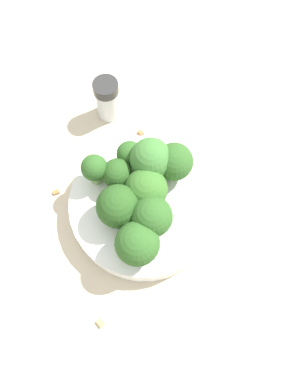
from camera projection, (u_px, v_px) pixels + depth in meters
The scene contains 15 objects.
ground_plane at pixel (144, 210), 0.53m from camera, with size 3.00×3.00×0.00m, color beige.
bowl at pixel (144, 206), 0.51m from camera, with size 0.20×0.20×0.03m, color white.
broccoli_floret_0 at pixel (146, 190), 0.47m from camera, with size 0.06×0.06×0.06m.
broccoli_floret_1 at pixel (137, 244), 0.44m from camera, with size 0.05×0.05×0.06m.
broccoli_floret_2 at pixel (118, 207), 0.46m from camera, with size 0.06×0.06×0.06m.
broccoli_floret_3 at pixel (151, 159), 0.48m from camera, with size 0.05×0.05×0.07m.
broccoli_floret_4 at pixel (93, 172), 0.48m from camera, with size 0.03×0.03×0.05m.
broccoli_floret_5 at pixel (117, 174), 0.48m from camera, with size 0.04×0.04×0.05m.
broccoli_floret_6 at pixel (174, 162), 0.48m from camera, with size 0.05×0.05×0.06m.
broccoli_floret_7 at pixel (152, 217), 0.45m from camera, with size 0.05×0.05×0.06m.
broccoli_floret_8 at pixel (130, 155), 0.49m from camera, with size 0.03×0.03×0.04m.
pepper_shaker at pixel (107, 99), 0.55m from camera, with size 0.04×0.04×0.07m.
almond_crumb_0 at pixel (100, 323), 0.46m from camera, with size 0.01×0.01×0.01m, color tan.
almond_crumb_1 at pixel (56, 192), 0.53m from camera, with size 0.01×0.01×0.01m, color olive.
almond_crumb_2 at pixel (141, 132), 0.57m from camera, with size 0.01×0.01×0.01m, color olive.
Camera 1 is at (-0.15, -0.08, 0.50)m, focal length 35.00 mm.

